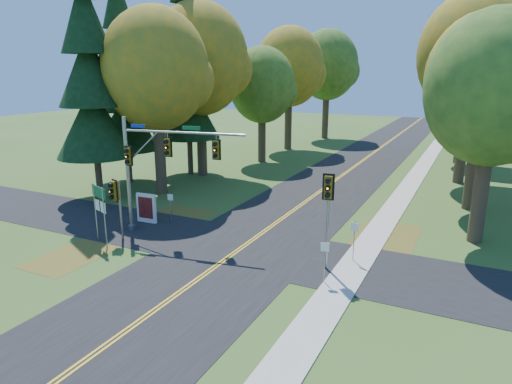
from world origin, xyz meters
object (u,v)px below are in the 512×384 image
at_px(route_sign_cluster, 99,203).
at_px(info_kiosk, 146,208).
at_px(traffic_mast, 155,160).
at_px(east_signal_pole, 328,198).

relative_size(route_sign_cluster, info_kiosk, 1.78).
bearing_deg(route_sign_cluster, info_kiosk, 112.56).
xyz_separation_m(traffic_mast, east_signal_pole, (10.67, -0.65, -0.75)).
relative_size(traffic_mast, east_signal_pole, 1.55).
distance_m(east_signal_pole, route_sign_cluster, 12.67).
distance_m(traffic_mast, info_kiosk, 4.16).
distance_m(traffic_mast, east_signal_pole, 10.72).
relative_size(east_signal_pole, route_sign_cluster, 1.43).
bearing_deg(east_signal_pole, route_sign_cluster, 179.77).
xyz_separation_m(route_sign_cluster, info_kiosk, (-0.13, 4.03, -1.45)).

